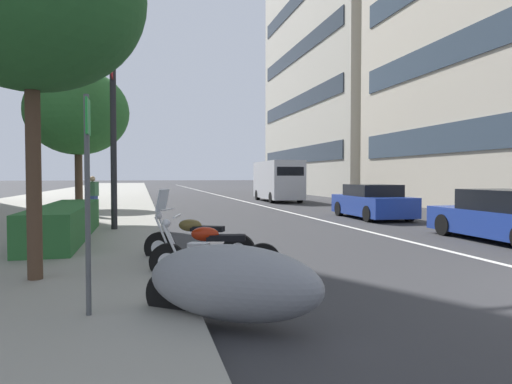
{
  "coord_description": "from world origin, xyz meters",
  "views": [
    {
      "loc": [
        -4.57,
        6.85,
        1.72
      ],
      "look_at": [
        13.88,
        2.24,
        1.07
      ],
      "focal_mm": 32.25,
      "sensor_mm": 36.0,
      "label": 1
    }
  ],
  "objects_px": {
    "street_lamp_with_banners": "(124,44)",
    "motorcycle_second_in_row": "(214,255)",
    "street_tree_near_plaza_corner": "(80,127)",
    "street_tree_mid_sidewalk": "(77,112)",
    "motorcycle_mid_row": "(231,283)",
    "pedestrian_on_plaza": "(93,196)",
    "delivery_van_ahead": "(278,180)",
    "parking_sign_by_curb": "(88,183)",
    "motorcycle_by_sign_pole": "(196,243)",
    "car_far_down_avenue": "(372,202)",
    "car_mid_block_traffic": "(508,217)"
  },
  "relations": [
    {
      "from": "street_tree_near_plaza_corner",
      "to": "delivery_van_ahead",
      "type": "bearing_deg",
      "value": -65.97
    },
    {
      "from": "street_lamp_with_banners",
      "to": "street_tree_near_plaza_corner",
      "type": "distance_m",
      "value": 11.07
    },
    {
      "from": "street_lamp_with_banners",
      "to": "motorcycle_by_sign_pole",
      "type": "bearing_deg",
      "value": -164.56
    },
    {
      "from": "street_tree_mid_sidewalk",
      "to": "street_tree_near_plaza_corner",
      "type": "distance_m",
      "value": 8.2
    },
    {
      "from": "motorcycle_second_in_row",
      "to": "car_far_down_avenue",
      "type": "distance_m",
      "value": 12.47
    },
    {
      "from": "car_mid_block_traffic",
      "to": "street_lamp_with_banners",
      "type": "height_order",
      "value": "street_lamp_with_banners"
    },
    {
      "from": "motorcycle_second_in_row",
      "to": "parking_sign_by_curb",
      "type": "height_order",
      "value": "parking_sign_by_curb"
    },
    {
      "from": "street_lamp_with_banners",
      "to": "street_tree_mid_sidewalk",
      "type": "relative_size",
      "value": 1.78
    },
    {
      "from": "motorcycle_second_in_row",
      "to": "street_lamp_with_banners",
      "type": "height_order",
      "value": "street_lamp_with_banners"
    },
    {
      "from": "car_far_down_avenue",
      "to": "street_tree_near_plaza_corner",
      "type": "distance_m",
      "value": 14.94
    },
    {
      "from": "delivery_van_ahead",
      "to": "street_tree_near_plaza_corner",
      "type": "height_order",
      "value": "street_tree_near_plaza_corner"
    },
    {
      "from": "car_mid_block_traffic",
      "to": "street_tree_mid_sidewalk",
      "type": "distance_m",
      "value": 13.68
    },
    {
      "from": "street_lamp_with_banners",
      "to": "street_tree_mid_sidewalk",
      "type": "bearing_deg",
      "value": 32.94
    },
    {
      "from": "street_tree_near_plaza_corner",
      "to": "car_far_down_avenue",
      "type": "bearing_deg",
      "value": -122.74
    },
    {
      "from": "street_tree_near_plaza_corner",
      "to": "street_lamp_with_banners",
      "type": "bearing_deg",
      "value": -166.52
    },
    {
      "from": "motorcycle_by_sign_pole",
      "to": "car_mid_block_traffic",
      "type": "distance_m",
      "value": 8.43
    },
    {
      "from": "car_far_down_avenue",
      "to": "street_tree_near_plaza_corner",
      "type": "relative_size",
      "value": 0.8
    },
    {
      "from": "motorcycle_mid_row",
      "to": "motorcycle_second_in_row",
      "type": "xyz_separation_m",
      "value": [
        2.49,
        -0.19,
        -0.11
      ]
    },
    {
      "from": "street_lamp_with_banners",
      "to": "street_tree_near_plaza_corner",
      "type": "relative_size",
      "value": 1.71
    },
    {
      "from": "motorcycle_second_in_row",
      "to": "motorcycle_mid_row",
      "type": "bearing_deg",
      "value": 100.16
    },
    {
      "from": "motorcycle_mid_row",
      "to": "pedestrian_on_plaza",
      "type": "relative_size",
      "value": 1.37
    },
    {
      "from": "delivery_van_ahead",
      "to": "street_tree_mid_sidewalk",
      "type": "height_order",
      "value": "street_tree_mid_sidewalk"
    },
    {
      "from": "street_lamp_with_banners",
      "to": "pedestrian_on_plaza",
      "type": "relative_size",
      "value": 5.88
    },
    {
      "from": "motorcycle_by_sign_pole",
      "to": "street_lamp_with_banners",
      "type": "height_order",
      "value": "street_lamp_with_banners"
    },
    {
      "from": "street_tree_near_plaza_corner",
      "to": "pedestrian_on_plaza",
      "type": "distance_m",
      "value": 6.82
    },
    {
      "from": "motorcycle_by_sign_pole",
      "to": "car_mid_block_traffic",
      "type": "height_order",
      "value": "motorcycle_by_sign_pole"
    },
    {
      "from": "motorcycle_by_sign_pole",
      "to": "car_far_down_avenue",
      "type": "xyz_separation_m",
      "value": [
        8.22,
        -8.15,
        0.22
      ]
    },
    {
      "from": "motorcycle_mid_row",
      "to": "car_far_down_avenue",
      "type": "relative_size",
      "value": 0.5
    },
    {
      "from": "motorcycle_second_in_row",
      "to": "street_tree_near_plaza_corner",
      "type": "xyz_separation_m",
      "value": [
        17.39,
        4.18,
        3.82
      ]
    },
    {
      "from": "motorcycle_second_in_row",
      "to": "motorcycle_by_sign_pole",
      "type": "distance_m",
      "value": 1.33
    },
    {
      "from": "motorcycle_second_in_row",
      "to": "street_lamp_with_banners",
      "type": "bearing_deg",
      "value": -61.92
    },
    {
      "from": "car_mid_block_traffic",
      "to": "street_tree_mid_sidewalk",
      "type": "xyz_separation_m",
      "value": [
        6.69,
        11.47,
        3.28
      ]
    },
    {
      "from": "delivery_van_ahead",
      "to": "pedestrian_on_plaza",
      "type": "height_order",
      "value": "delivery_van_ahead"
    },
    {
      "from": "car_far_down_avenue",
      "to": "pedestrian_on_plaza",
      "type": "distance_m",
      "value": 11.23
    },
    {
      "from": "street_lamp_with_banners",
      "to": "motorcycle_second_in_row",
      "type": "bearing_deg",
      "value": -166.41
    },
    {
      "from": "pedestrian_on_plaza",
      "to": "motorcycle_by_sign_pole",
      "type": "bearing_deg",
      "value": -131.76
    },
    {
      "from": "motorcycle_mid_row",
      "to": "street_lamp_with_banners",
      "type": "xyz_separation_m",
      "value": [
        9.21,
        1.44,
        5.12
      ]
    },
    {
      "from": "motorcycle_second_in_row",
      "to": "street_tree_near_plaza_corner",
      "type": "height_order",
      "value": "street_tree_near_plaza_corner"
    },
    {
      "from": "car_mid_block_traffic",
      "to": "delivery_van_ahead",
      "type": "relative_size",
      "value": 0.71
    },
    {
      "from": "pedestrian_on_plaza",
      "to": "motorcycle_mid_row",
      "type": "bearing_deg",
      "value": -136.14
    },
    {
      "from": "street_tree_mid_sidewalk",
      "to": "pedestrian_on_plaza",
      "type": "bearing_deg",
      "value": -5.97
    },
    {
      "from": "motorcycle_by_sign_pole",
      "to": "street_tree_near_plaza_corner",
      "type": "bearing_deg",
      "value": -50.05
    },
    {
      "from": "motorcycle_second_in_row",
      "to": "parking_sign_by_curb",
      "type": "distance_m",
      "value": 2.98
    },
    {
      "from": "street_tree_near_plaza_corner",
      "to": "street_tree_mid_sidewalk",
      "type": "bearing_deg",
      "value": -173.56
    },
    {
      "from": "delivery_van_ahead",
      "to": "street_tree_mid_sidewalk",
      "type": "relative_size",
      "value": 1.19
    },
    {
      "from": "parking_sign_by_curb",
      "to": "pedestrian_on_plaza",
      "type": "bearing_deg",
      "value": 5.38
    },
    {
      "from": "motorcycle_by_sign_pole",
      "to": "parking_sign_by_curb",
      "type": "relative_size",
      "value": 0.83
    },
    {
      "from": "delivery_van_ahead",
      "to": "street_tree_near_plaza_corner",
      "type": "relative_size",
      "value": 1.15
    },
    {
      "from": "street_lamp_with_banners",
      "to": "motorcycle_mid_row",
      "type": "bearing_deg",
      "value": -171.14
    },
    {
      "from": "motorcycle_second_in_row",
      "to": "pedestrian_on_plaza",
      "type": "relative_size",
      "value": 1.36
    }
  ]
}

